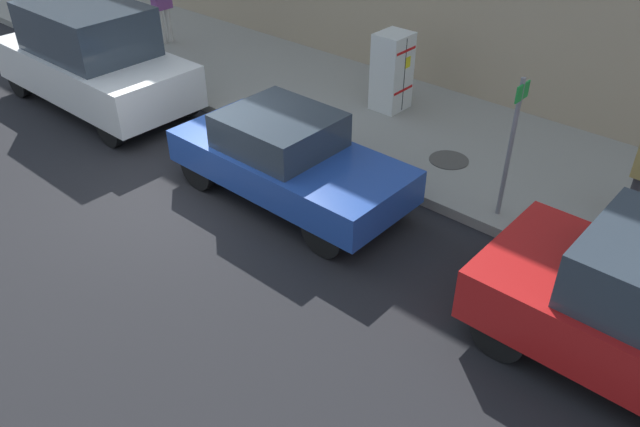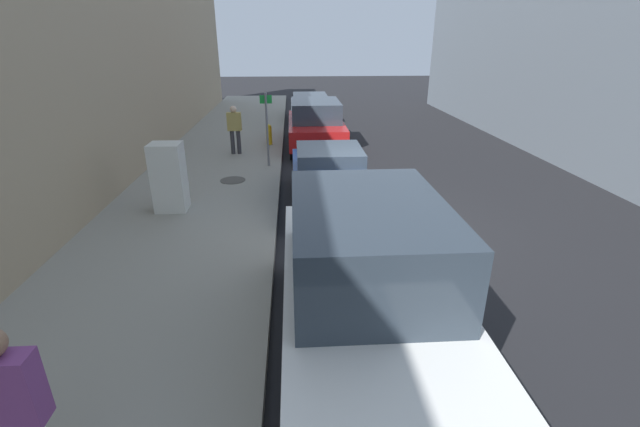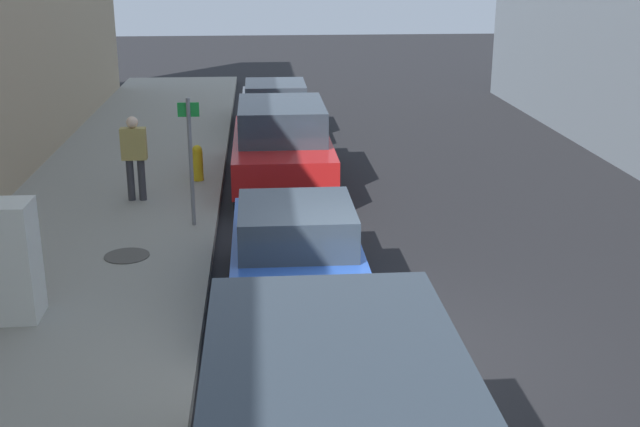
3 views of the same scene
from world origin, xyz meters
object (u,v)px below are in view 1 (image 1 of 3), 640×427
(pedestrian_walking_far, at_px, (162,3))
(parked_van_white, at_px, (93,58))
(discarded_refrigerator, at_px, (392,72))
(street_sign_post, at_px, (512,141))
(parked_hatchback_blue, at_px, (287,158))

(pedestrian_walking_far, distance_m, parked_van_white, 3.63)
(discarded_refrigerator, bearing_deg, street_sign_post, 60.20)
(parked_van_white, bearing_deg, parked_hatchback_blue, 90.00)
(street_sign_post, distance_m, pedestrian_walking_far, 10.45)
(street_sign_post, height_order, pedestrian_walking_far, street_sign_post)
(parked_hatchback_blue, bearing_deg, street_sign_post, 118.95)
(discarded_refrigerator, height_order, pedestrian_walking_far, pedestrian_walking_far)
(discarded_refrigerator, distance_m, pedestrian_walking_far, 6.79)
(discarded_refrigerator, height_order, parked_van_white, parked_van_white)
(street_sign_post, relative_size, parked_hatchback_blue, 0.55)
(discarded_refrigerator, distance_m, parked_van_white, 6.15)
(discarded_refrigerator, height_order, parked_hatchback_blue, discarded_refrigerator)
(street_sign_post, distance_m, parked_van_white, 8.67)
(discarded_refrigerator, distance_m, street_sign_post, 4.15)
(parked_hatchback_blue, bearing_deg, pedestrian_walking_far, -112.96)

